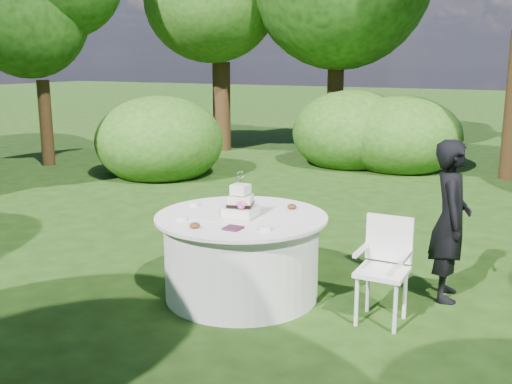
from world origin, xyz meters
TOP-DOWN VIEW (x-y plane):
  - ground at (0.00, 0.00)m, footprint 80.00×80.00m
  - napkins at (0.16, -0.43)m, footprint 0.14×0.14m
  - feather_plume at (-0.31, -0.35)m, footprint 0.48×0.07m
  - guest at (1.69, 0.83)m, footprint 0.46×0.60m
  - table at (0.00, 0.00)m, footprint 1.56×1.56m
  - cake at (0.02, -0.05)m, footprint 0.29×0.29m
  - chair at (1.30, 0.10)m, footprint 0.41×0.40m
  - votives at (-0.18, -0.22)m, footprint 1.08×0.59m
  - petal_cups at (0.09, -0.07)m, footprint 0.54×1.06m

SIDE VIEW (x-z plane):
  - ground at x=0.00m, z-range 0.00..0.00m
  - table at x=0.00m, z-range 0.00..0.77m
  - chair at x=1.30m, z-range 0.08..0.95m
  - guest at x=1.69m, z-range 0.00..1.46m
  - feather_plume at x=-0.31m, z-range 0.77..0.78m
  - napkins at x=0.16m, z-range 0.77..0.79m
  - votives at x=-0.18m, z-range 0.77..0.81m
  - petal_cups at x=0.09m, z-range 0.77..0.82m
  - cake at x=0.02m, z-range 0.68..1.09m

